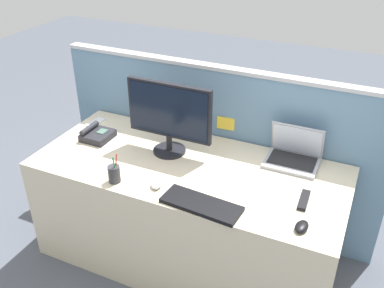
# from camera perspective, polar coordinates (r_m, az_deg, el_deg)

# --- Properties ---
(ground_plane) EXTENTS (10.00, 10.00, 0.00)m
(ground_plane) POSITION_cam_1_polar(r_m,az_deg,el_deg) (3.00, -0.41, -14.33)
(ground_plane) COLOR #4C515B
(desk) EXTENTS (1.84, 0.81, 0.71)m
(desk) POSITION_cam_1_polar(r_m,az_deg,el_deg) (2.76, -0.44, -9.05)
(desk) COLOR beige
(desk) RESTS_ON ground_plane
(cubicle_divider) EXTENTS (2.23, 0.08, 1.18)m
(cubicle_divider) POSITION_cam_1_polar(r_m,az_deg,el_deg) (2.96, 3.19, -0.52)
(cubicle_divider) COLOR #6084A3
(cubicle_divider) RESTS_ON ground_plane
(desktop_monitor) EXTENTS (0.54, 0.20, 0.45)m
(desktop_monitor) POSITION_cam_1_polar(r_m,az_deg,el_deg) (2.58, -3.04, 3.87)
(desktop_monitor) COLOR black
(desktop_monitor) RESTS_ON desk
(laptop) EXTENTS (0.31, 0.25, 0.22)m
(laptop) POSITION_cam_1_polar(r_m,az_deg,el_deg) (2.64, 13.27, -1.21)
(laptop) COLOR #9EA0A8
(laptop) RESTS_ON desk
(desk_phone) EXTENTS (0.18, 0.18, 0.08)m
(desk_phone) POSITION_cam_1_polar(r_m,az_deg,el_deg) (2.89, -12.43, 1.22)
(desk_phone) COLOR #232328
(desk_phone) RESTS_ON desk
(keyboard_main) EXTENTS (0.43, 0.19, 0.02)m
(keyboard_main) POSITION_cam_1_polar(r_m,az_deg,el_deg) (2.23, 1.23, -7.97)
(keyboard_main) COLOR black
(keyboard_main) RESTS_ON desk
(computer_mouse_right_hand) EXTENTS (0.07, 0.11, 0.03)m
(computer_mouse_right_hand) POSITION_cam_1_polar(r_m,az_deg,el_deg) (2.16, 14.25, -10.49)
(computer_mouse_right_hand) COLOR black
(computer_mouse_right_hand) RESTS_ON desk
(computer_mouse_left_hand) EXTENTS (0.09, 0.11, 0.03)m
(computer_mouse_left_hand) POSITION_cam_1_polar(r_m,az_deg,el_deg) (2.38, -4.69, -5.23)
(computer_mouse_left_hand) COLOR silver
(computer_mouse_left_hand) RESTS_ON desk
(pen_cup) EXTENTS (0.07, 0.07, 0.17)m
(pen_cup) POSITION_cam_1_polar(r_m,az_deg,el_deg) (2.43, -10.21, -3.88)
(pen_cup) COLOR #333338
(pen_cup) RESTS_ON desk
(cell_phone_white_slab) EXTENTS (0.08, 0.15, 0.01)m
(cell_phone_white_slab) POSITION_cam_1_polar(r_m,az_deg,el_deg) (3.10, -12.62, 2.81)
(cell_phone_white_slab) COLOR silver
(cell_phone_white_slab) RESTS_ON desk
(tv_remote) EXTENTS (0.05, 0.17, 0.02)m
(tv_remote) POSITION_cam_1_polar(r_m,az_deg,el_deg) (2.34, 14.52, -7.16)
(tv_remote) COLOR black
(tv_remote) RESTS_ON desk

